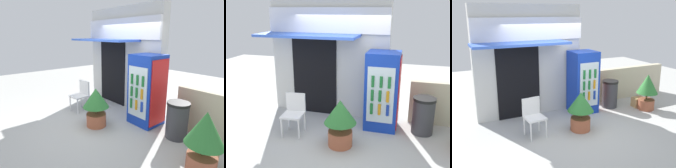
% 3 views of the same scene
% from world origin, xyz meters
% --- Properties ---
extents(ground, '(16.00, 16.00, 0.00)m').
position_xyz_m(ground, '(0.00, 0.00, 0.00)').
color(ground, '#B2B2AD').
extents(storefront_building, '(3.02, 1.10, 3.00)m').
position_xyz_m(storefront_building, '(-0.51, 1.38, 1.55)').
color(storefront_building, silver).
rests_on(storefront_building, ground).
extents(drink_cooler, '(0.73, 0.74, 1.75)m').
position_xyz_m(drink_cooler, '(0.93, 0.89, 0.88)').
color(drink_cooler, '#1438B2').
rests_on(drink_cooler, ground).
extents(plastic_chair, '(0.47, 0.48, 0.88)m').
position_xyz_m(plastic_chair, '(-0.86, 0.07, 0.52)').
color(plastic_chair, white).
rests_on(plastic_chair, ground).
extents(potted_plant_near_shop, '(0.64, 0.64, 0.96)m').
position_xyz_m(potted_plant_near_shop, '(0.25, -0.18, 0.57)').
color(potted_plant_near_shop, '#AD5B3D').
rests_on(potted_plant_near_shop, ground).
extents(potted_plant_curbside, '(0.61, 0.61, 1.06)m').
position_xyz_m(potted_plant_curbside, '(2.69, 0.20, 0.62)').
color(potted_plant_curbside, '#995138').
rests_on(potted_plant_curbside, ground).
extents(trash_bin, '(0.48, 0.48, 0.82)m').
position_xyz_m(trash_bin, '(1.83, 0.84, 0.41)').
color(trash_bin, '#38383D').
rests_on(trash_bin, ground).
extents(cardboard_box, '(0.37, 0.30, 0.29)m').
position_xyz_m(cardboard_box, '(2.63, 0.48, 0.15)').
color(cardboard_box, tan).
rests_on(cardboard_box, ground).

